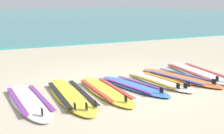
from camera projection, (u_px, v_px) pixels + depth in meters
The scene contains 8 objects.
ground_plane at pixel (129, 86), 6.30m from camera, with size 80.00×80.00×0.00m, color #C1B599.
surfboard_0 at pixel (29, 100), 5.28m from camera, with size 0.59×2.28×0.18m.
surfboard_1 at pixel (71, 95), 5.59m from camera, with size 0.80×2.46×0.18m.
surfboard_2 at pixel (106, 90), 5.87m from camera, with size 0.66×2.24×0.18m.
surfboard_3 at pixel (134, 86), 6.19m from camera, with size 0.85×2.02×0.18m.
surfboard_4 at pixel (159, 82), 6.52m from camera, with size 0.68×1.99×0.18m.
surfboard_5 at pixel (180, 78), 6.87m from camera, with size 0.97×2.31×0.18m.
surfboard_6 at pixel (198, 73), 7.35m from camera, with size 1.00×2.64×0.18m.
Camera 1 is at (-3.03, -5.28, 1.70)m, focal length 49.35 mm.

